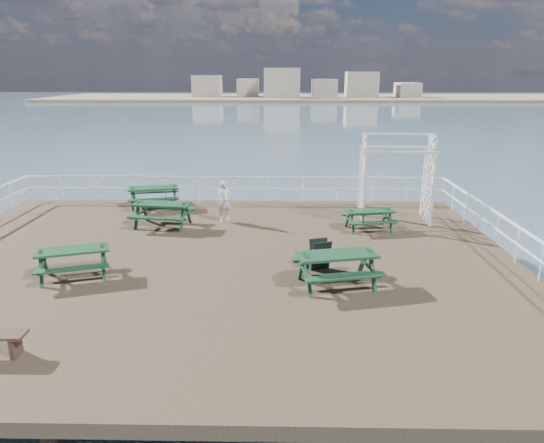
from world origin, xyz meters
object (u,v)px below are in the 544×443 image
at_px(picnic_table_c, 369,215).
at_px(person, 225,201).
at_px(trellis_arbor, 395,183).
at_px(picnic_table_a, 162,209).
at_px(picnic_table_e, 337,262).
at_px(picnic_table_b, 154,193).
at_px(picnic_table_d, 73,257).

height_order(picnic_table_c, person, person).
relative_size(trellis_arbor, person, 2.14).
bearing_deg(picnic_table_a, picnic_table_e, -33.53).
bearing_deg(picnic_table_a, person, 25.02).
relative_size(picnic_table_a, picnic_table_b, 0.96).
height_order(trellis_arbor, person, trellis_arbor).
height_order(picnic_table_e, trellis_arbor, trellis_arbor).
xyz_separation_m(picnic_table_b, person, (3.10, -1.87, 0.14)).
bearing_deg(person, picnic_table_a, 168.71).
relative_size(picnic_table_a, trellis_arbor, 0.67).
relative_size(picnic_table_e, person, 1.54).
bearing_deg(person, picnic_table_d, -152.39).
distance_m(picnic_table_c, person, 5.24).
xyz_separation_m(picnic_table_c, trellis_arbor, (1.10, 1.12, 0.93)).
xyz_separation_m(picnic_table_a, trellis_arbor, (8.40, 0.89, 0.82)).
bearing_deg(picnic_table_c, picnic_table_a, 168.58).
bearing_deg(picnic_table_e, person, 109.71).
bearing_deg(picnic_table_b, person, -43.25).
xyz_separation_m(picnic_table_a, picnic_table_d, (-1.33, -4.54, -0.05)).
distance_m(picnic_table_a, picnic_table_c, 7.31).
bearing_deg(picnic_table_a, picnic_table_c, 5.84).
relative_size(picnic_table_a, person, 1.44).
bearing_deg(person, picnic_table_b, 120.25).
distance_m(picnic_table_a, picnic_table_d, 4.73).
xyz_separation_m(picnic_table_b, picnic_table_d, (-0.37, -7.08, -0.04)).
height_order(picnic_table_a, person, person).
height_order(picnic_table_c, picnic_table_d, picnic_table_d).
xyz_separation_m(picnic_table_e, trellis_arbor, (2.73, 5.85, 0.81)).
relative_size(picnic_table_d, picnic_table_e, 0.94).
bearing_deg(picnic_table_d, picnic_table_c, 8.38).
height_order(picnic_table_a, picnic_table_c, picnic_table_a).
relative_size(picnic_table_a, picnic_table_e, 0.94).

